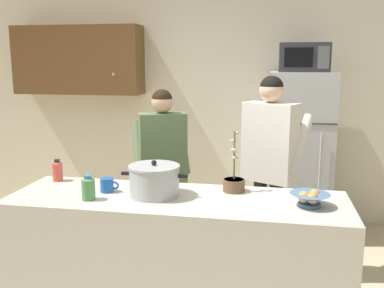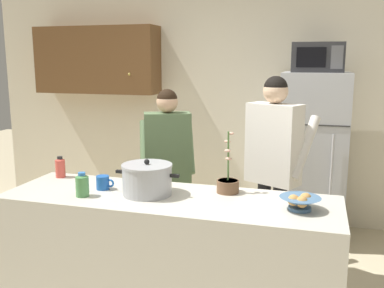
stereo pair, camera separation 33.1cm
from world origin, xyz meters
The scene contains 12 objects.
back_wall_unit centered at (-0.27, 2.26, 1.38)m, with size 6.00×0.48×2.60m.
kitchen_island centered at (0.00, 0.00, 0.46)m, with size 2.21×0.68×0.92m, color beige.
refrigerator centered at (0.88, 1.85, 0.84)m, with size 0.64×0.68×1.69m.
microwave centered at (0.88, 1.83, 1.83)m, with size 0.48×0.37×0.28m.
person_near_pot centered at (-0.32, 0.90, 0.96)m, with size 0.58×0.54×1.56m.
person_by_sink centered at (0.59, 0.90, 1.05)m, with size 0.62×0.57×1.68m.
cooking_pot centered at (-0.15, 0.01, 1.02)m, with size 0.45×0.34×0.24m.
coffee_mug centered at (-0.49, 0.03, 0.97)m, with size 0.13×0.09×0.10m.
bread_bowl centered at (0.84, -0.03, 0.97)m, with size 0.25×0.25×0.10m.
bottle_near_edge centered at (-0.54, -0.15, 1.00)m, with size 0.09×0.09×0.16m.
bottle_mid_counter centered at (-0.95, 0.23, 1.00)m, with size 0.07×0.07×0.16m.
potted_orchid centered at (0.35, 0.20, 0.98)m, with size 0.15×0.15×0.42m.
Camera 2 is at (0.91, -2.58, 1.80)m, focal length 40.68 mm.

